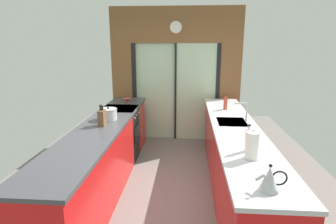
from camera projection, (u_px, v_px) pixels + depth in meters
ground_plane at (170, 177)px, 4.30m from camera, size 5.04×7.60×0.02m
back_wall_unit at (176, 67)px, 5.67m from camera, size 2.64×0.12×2.70m
left_counter_run at (101, 159)px, 3.80m from camera, size 0.62×3.80×0.92m
right_counter_run at (234, 159)px, 3.83m from camera, size 0.62×3.80×0.92m
sink_faucet at (245, 109)px, 3.91m from camera, size 0.19×0.02×0.28m
oven_range at (120, 134)px, 4.88m from camera, size 0.60×0.60×0.92m
mixing_bowl at (127, 100)px, 5.27m from camera, size 0.16×0.16×0.07m
knife_block at (102, 118)px, 3.75m from camera, size 0.08×0.14×0.29m
stock_pot at (108, 114)px, 4.05m from camera, size 0.25×0.25×0.19m
kettle at (270, 179)px, 2.10m from camera, size 0.24×0.15×0.22m
soap_bottle_near at (248, 140)px, 2.87m from camera, size 0.07×0.07×0.29m
soap_bottle_far at (225, 103)px, 4.66m from camera, size 0.06×0.06×0.25m
paper_towel_roll at (252, 146)px, 2.68m from camera, size 0.15×0.15×0.30m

